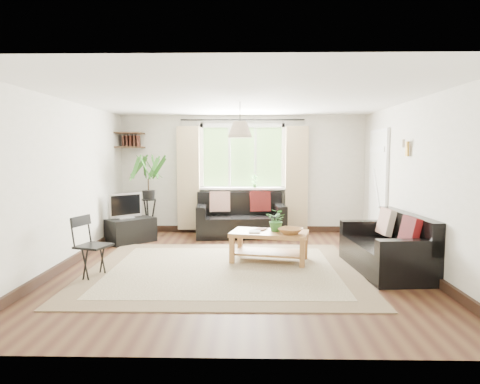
{
  "coord_description": "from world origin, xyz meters",
  "views": [
    {
      "loc": [
        0.14,
        -6.05,
        1.66
      ],
      "look_at": [
        0.0,
        0.4,
        1.05
      ],
      "focal_mm": 32.0,
      "sensor_mm": 36.0,
      "label": 1
    }
  ],
  "objects_px": {
    "sofa_back": "(241,216)",
    "folding_chair": "(94,247)",
    "sofa_right": "(385,244)",
    "palm_stand": "(149,196)",
    "coffee_table": "(269,247)",
    "tv_stand": "(131,230)"
  },
  "relations": [
    {
      "from": "sofa_back",
      "to": "folding_chair",
      "type": "xyz_separation_m",
      "value": [
        -1.88,
        -2.81,
        0.0
      ]
    },
    {
      "from": "sofa_right",
      "to": "folding_chair",
      "type": "height_order",
      "value": "folding_chair"
    },
    {
      "from": "palm_stand",
      "to": "folding_chair",
      "type": "height_order",
      "value": "palm_stand"
    },
    {
      "from": "coffee_table",
      "to": "folding_chair",
      "type": "xyz_separation_m",
      "value": [
        -2.36,
        -0.85,
        0.17
      ]
    },
    {
      "from": "sofa_back",
      "to": "folding_chair",
      "type": "height_order",
      "value": "folding_chair"
    },
    {
      "from": "sofa_back",
      "to": "folding_chair",
      "type": "bearing_deg",
      "value": -128.38
    },
    {
      "from": "tv_stand",
      "to": "sofa_back",
      "type": "bearing_deg",
      "value": -27.07
    },
    {
      "from": "sofa_right",
      "to": "tv_stand",
      "type": "bearing_deg",
      "value": -118.72
    },
    {
      "from": "sofa_right",
      "to": "palm_stand",
      "type": "bearing_deg",
      "value": -125.9
    },
    {
      "from": "palm_stand",
      "to": "folding_chair",
      "type": "relative_size",
      "value": 1.99
    },
    {
      "from": "coffee_table",
      "to": "palm_stand",
      "type": "bearing_deg",
      "value": 140.56
    },
    {
      "from": "sofa_back",
      "to": "tv_stand",
      "type": "bearing_deg",
      "value": -167.09
    },
    {
      "from": "sofa_right",
      "to": "palm_stand",
      "type": "height_order",
      "value": "palm_stand"
    },
    {
      "from": "tv_stand",
      "to": "palm_stand",
      "type": "xyz_separation_m",
      "value": [
        0.22,
        0.52,
        0.58
      ]
    },
    {
      "from": "coffee_table",
      "to": "palm_stand",
      "type": "height_order",
      "value": "palm_stand"
    },
    {
      "from": "sofa_back",
      "to": "tv_stand",
      "type": "relative_size",
      "value": 2.08
    },
    {
      "from": "sofa_right",
      "to": "coffee_table",
      "type": "relative_size",
      "value": 1.43
    },
    {
      "from": "palm_stand",
      "to": "tv_stand",
      "type": "bearing_deg",
      "value": -112.58
    },
    {
      "from": "sofa_back",
      "to": "tv_stand",
      "type": "height_order",
      "value": "sofa_back"
    },
    {
      "from": "tv_stand",
      "to": "folding_chair",
      "type": "relative_size",
      "value": 1.02
    },
    {
      "from": "coffee_table",
      "to": "tv_stand",
      "type": "relative_size",
      "value": 1.37
    },
    {
      "from": "sofa_back",
      "to": "coffee_table",
      "type": "relative_size",
      "value": 1.52
    }
  ]
}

